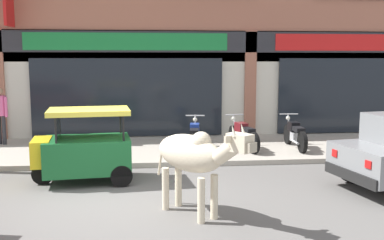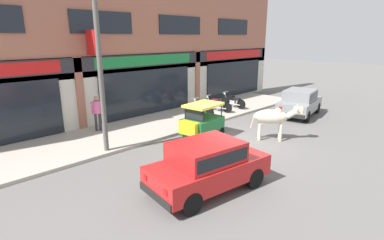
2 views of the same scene
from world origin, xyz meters
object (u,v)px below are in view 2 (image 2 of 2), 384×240
object	(u,v)px
car_1	(300,101)
car_0	(208,164)
auto_rickshaw	(201,124)
motorcycle_0	(202,109)
motorcycle_2	(233,101)
motorcycle_1	(217,105)
utility_pole	(101,80)
cow	(273,117)
pedestrian	(97,110)

from	to	relation	value
car_1	car_0	bearing A→B (deg)	-168.04
auto_rickshaw	motorcycle_0	bearing A→B (deg)	42.65
motorcycle_2	car_0	bearing A→B (deg)	-146.32
motorcycle_1	utility_pole	bearing A→B (deg)	-172.09
motorcycle_0	auto_rickshaw	bearing A→B (deg)	-137.35
motorcycle_2	utility_pole	bearing A→B (deg)	-173.40
car_1	utility_pole	bearing A→B (deg)	166.70
car_1	motorcycle_2	bearing A→B (deg)	112.15
cow	pedestrian	bearing A→B (deg)	128.52
car_1	motorcycle_1	bearing A→B (deg)	128.90
motorcycle_0	motorcycle_1	size ratio (longest dim) A/B	1.01
auto_rickshaw	pedestrian	bearing A→B (deg)	126.19
car_0	utility_pole	distance (m)	5.01
cow	car_0	size ratio (longest dim) A/B	0.49
car_1	motorcycle_0	size ratio (longest dim) A/B	2.10
cow	motorcycle_2	world-z (taller)	cow
cow	car_1	bearing A→B (deg)	13.24
motorcycle_2	cow	bearing A→B (deg)	-125.15
car_1	motorcycle_2	xyz separation A→B (m)	(-1.44, 3.53, -0.30)
car_0	car_1	world-z (taller)	same
auto_rickshaw	cow	bearing A→B (deg)	-47.82
car_0	car_1	size ratio (longest dim) A/B	0.99
motorcycle_2	pedestrian	world-z (taller)	pedestrian
car_0	auto_rickshaw	world-z (taller)	auto_rickshaw
cow	motorcycle_2	distance (m)	5.69
car_1	utility_pole	xyz separation A→B (m)	(-10.50, 2.48, 1.95)
car_1	pedestrian	size ratio (longest dim) A/B	2.38
car_1	auto_rickshaw	distance (m)	6.82
motorcycle_0	motorcycle_1	world-z (taller)	same
car_1	motorcycle_0	xyz separation A→B (m)	(-4.18, 3.48, -0.30)
motorcycle_2	utility_pole	distance (m)	9.40
car_1	motorcycle_0	world-z (taller)	car_1
motorcycle_1	motorcycle_2	world-z (taller)	same
utility_pole	cow	bearing A→B (deg)	-31.74
car_0	motorcycle_0	xyz separation A→B (m)	(5.69, 5.57, -0.30)
cow	motorcycle_1	size ratio (longest dim) A/B	1.02
auto_rickshaw	utility_pole	bearing A→B (deg)	160.30
car_1	auto_rickshaw	size ratio (longest dim) A/B	1.85
auto_rickshaw	utility_pole	world-z (taller)	utility_pole
motorcycle_1	pedestrian	world-z (taller)	pedestrian
auto_rickshaw	utility_pole	xyz separation A→B (m)	(-3.77, 1.35, 2.11)
motorcycle_0	utility_pole	distance (m)	6.78
motorcycle_2	motorcycle_0	bearing A→B (deg)	-178.89
car_0	motorcycle_2	bearing A→B (deg)	33.68
car_0	pedestrian	world-z (taller)	pedestrian
pedestrian	utility_pole	xyz separation A→B (m)	(-0.98, -2.46, 1.66)
car_0	motorcycle_1	xyz separation A→B (m)	(7.01, 5.63, -0.30)
motorcycle_1	pedestrian	distance (m)	6.83
car_0	motorcycle_1	distance (m)	9.00
motorcycle_0	motorcycle_2	size ratio (longest dim) A/B	1.00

